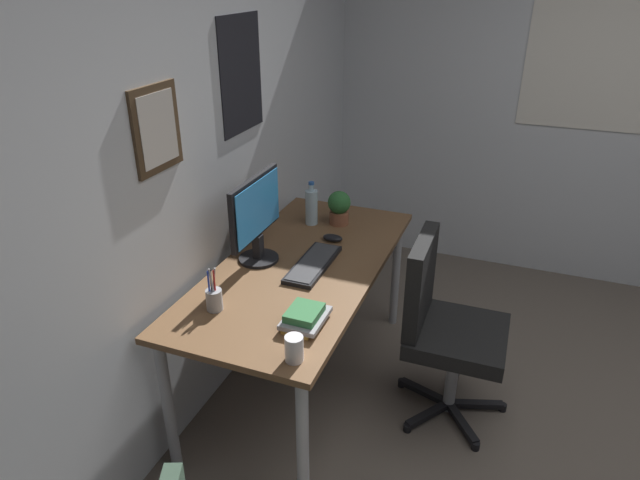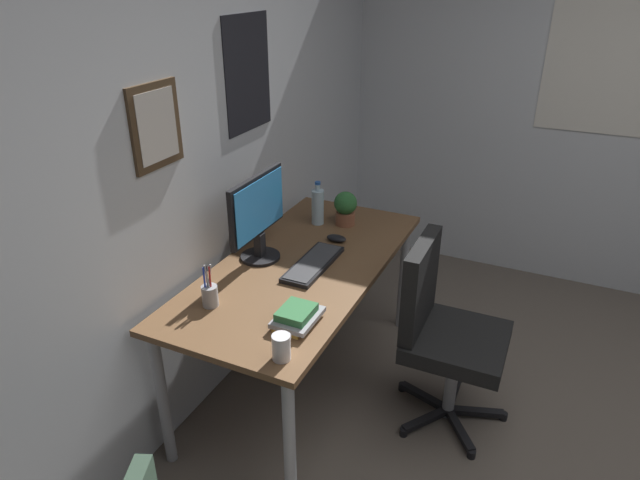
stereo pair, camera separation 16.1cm
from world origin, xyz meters
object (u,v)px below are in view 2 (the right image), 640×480
object	(u,v)px
office_chair	(442,326)
potted_plant	(345,207)
keyboard	(313,264)
book_stack_left	(297,316)
pen_cup	(210,295)
monitor	(258,214)
water_bottle	(318,206)
coffee_mug_near	(282,347)
computer_mouse	(336,238)

from	to	relation	value
office_chair	potted_plant	xyz separation A→B (m)	(0.44, 0.69, 0.32)
office_chair	keyboard	world-z (taller)	office_chair
office_chair	book_stack_left	size ratio (longest dim) A/B	4.38
keyboard	pen_cup	world-z (taller)	pen_cup
monitor	book_stack_left	xyz separation A→B (m)	(-0.43, -0.43, -0.21)
water_bottle	keyboard	bearing A→B (deg)	-157.12
potted_plant	book_stack_left	xyz separation A→B (m)	(-0.99, -0.20, -0.07)
pen_cup	book_stack_left	distance (m)	0.40
coffee_mug_near	potted_plant	xyz separation A→B (m)	(1.22, 0.26, 0.05)
pen_cup	coffee_mug_near	bearing A→B (deg)	-112.43
water_bottle	coffee_mug_near	xyz separation A→B (m)	(-1.16, -0.40, -0.05)
office_chair	coffee_mug_near	xyz separation A→B (m)	(-0.78, 0.44, 0.27)
keyboard	coffee_mug_near	bearing A→B (deg)	-163.60
water_bottle	coffee_mug_near	bearing A→B (deg)	-160.92
water_bottle	book_stack_left	bearing A→B (deg)	-159.56
keyboard	potted_plant	size ratio (longest dim) A/B	2.21
office_chair	pen_cup	bearing A→B (deg)	123.47
book_stack_left	computer_mouse	bearing A→B (deg)	11.66
water_bottle	book_stack_left	xyz separation A→B (m)	(-0.94, -0.35, -0.07)
monitor	keyboard	world-z (taller)	monitor
keyboard	computer_mouse	world-z (taller)	computer_mouse
pen_cup	computer_mouse	bearing A→B (deg)	-16.80
office_chair	pen_cup	xyz separation A→B (m)	(-0.59, 0.89, 0.27)
monitor	computer_mouse	distance (m)	0.49
computer_mouse	office_chair	bearing A→B (deg)	-108.54
pen_cup	monitor	bearing A→B (deg)	3.82
keyboard	potted_plant	xyz separation A→B (m)	(0.52, 0.05, 0.09)
keyboard	pen_cup	distance (m)	0.57
monitor	keyboard	bearing A→B (deg)	-82.92
water_bottle	book_stack_left	distance (m)	1.00
potted_plant	office_chair	bearing A→B (deg)	-122.57
office_chair	computer_mouse	world-z (taller)	office_chair
monitor	water_bottle	xyz separation A→B (m)	(0.50, -0.08, -0.13)
office_chair	monitor	size ratio (longest dim) A/B	2.07
coffee_mug_near	pen_cup	distance (m)	0.49
keyboard	book_stack_left	xyz separation A→B (m)	(-0.47, -0.15, 0.02)
keyboard	book_stack_left	world-z (taller)	book_stack_left
keyboard	book_stack_left	bearing A→B (deg)	-162.10
computer_mouse	monitor	bearing A→B (deg)	140.65
coffee_mug_near	potted_plant	size ratio (longest dim) A/B	0.56
coffee_mug_near	water_bottle	bearing A→B (deg)	19.08
monitor	pen_cup	distance (m)	0.51
monitor	coffee_mug_near	xyz separation A→B (m)	(-0.66, -0.49, -0.19)
potted_plant	book_stack_left	distance (m)	1.02
computer_mouse	book_stack_left	size ratio (longest dim) A/B	0.51
coffee_mug_near	pen_cup	size ratio (longest dim) A/B	0.54
monitor	computer_mouse	bearing A→B (deg)	-39.35
monitor	keyboard	size ratio (longest dim) A/B	1.07
monitor	book_stack_left	bearing A→B (deg)	-134.94
potted_plant	book_stack_left	world-z (taller)	potted_plant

